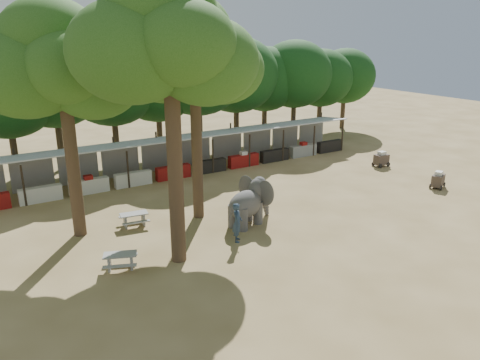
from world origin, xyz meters
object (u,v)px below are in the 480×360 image
yard_tree_back (190,53)px  elephant (250,202)px  yard_tree_center (164,41)px  cart_back (381,159)px  handler (237,222)px  picnic_table_far (134,218)px  yard_tree_left (57,63)px  picnic_table_near (120,259)px  cart_front (438,180)px

yard_tree_back → elephant: (2.00, -2.39, -7.37)m
yard_tree_center → cart_back: (18.99, 5.44, -8.66)m
yard_tree_center → handler: 8.89m
handler → picnic_table_far: 5.60m
yard_tree_left → handler: bearing=-37.9°
picnic_table_near → cart_back: bearing=35.3°
yard_tree_left → cart_back: size_ratio=9.49×
cart_front → cart_back: (0.73, 5.33, 0.02)m
yard_tree_center → yard_tree_back: yard_tree_center is taller
yard_tree_back → picnic_table_far: bearing=172.8°
picnic_table_near → cart_front: 20.54m
handler → picnic_table_far: bearing=69.5°
picnic_table_far → cart_front: (18.50, -4.31, 0.08)m
picnic_table_near → yard_tree_left: bearing=120.7°
handler → picnic_table_near: 5.61m
picnic_table_near → picnic_table_far: size_ratio=1.12×
elephant → handler: 2.29m
yard_tree_center → cart_back: size_ratio=10.36×
yard_tree_left → picnic_table_near: 9.06m
elephant → picnic_table_near: size_ratio=1.83×
yard_tree_back → yard_tree_left: bearing=170.5°
yard_tree_center → picnic_table_near: size_ratio=6.97×
cart_front → elephant: bearing=151.1°
handler → cart_back: handler is taller
picnic_table_near → cart_front: bearing=21.2°
cart_front → cart_back: 5.38m
picnic_table_far → cart_back: bearing=11.0°
yard_tree_left → elephant: (8.00, -3.39, -7.03)m
cart_front → cart_back: size_ratio=1.12×
handler → picnic_table_near: handler is taller
yard_tree_back → elephant: 8.00m
yard_tree_left → yard_tree_back: yard_tree_back is taller
yard_tree_left → handler: size_ratio=5.78×
yard_tree_left → cart_front: (21.25, -4.90, -7.66)m
cart_front → cart_back: bearing=59.8°
yard_tree_left → elephant: bearing=-22.9°
yard_tree_left → cart_back: 23.28m
picnic_table_near → cart_back: size_ratio=1.49×
cart_back → yard_tree_center: bearing=-162.7°
yard_tree_center → elephant: yard_tree_center is taller
yard_tree_center → picnic_table_far: bearing=93.2°
yard_tree_left → picnic_table_near: size_ratio=6.38×
yard_tree_center → picnic_table_near: bearing=170.8°
yard_tree_center → picnic_table_near: 9.06m
handler → cart_front: (14.96, 0.00, -0.42)m
picnic_table_far → cart_front: 18.99m
picnic_table_near → cart_back: cart_back is taller
elephant → cart_front: elephant is taller
yard_tree_back → cart_back: (15.99, 1.43, -7.99)m
yard_tree_left → yard_tree_back: bearing=-9.5°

